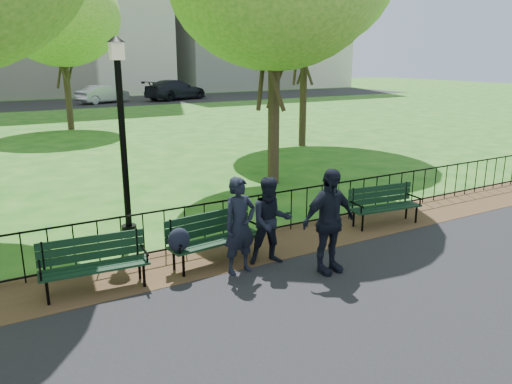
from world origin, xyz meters
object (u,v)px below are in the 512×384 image
person_left (240,226)px  person_mid (271,221)px  park_bench_left_a (93,258)px  sedan_silver (103,94)px  park_bench_right_a (383,201)px  person_right (329,221)px  tree_far_c (60,16)px  lamppost (122,130)px  park_bench_main (200,235)px  sedan_dark (176,90)px

person_left → person_mid: (0.65, 0.06, -0.05)m
park_bench_left_a → sedan_silver: size_ratio=0.40×
park_bench_right_a → person_right: 2.99m
park_bench_left_a → tree_far_c: bearing=85.6°
park_bench_right_a → sedan_silver: 32.69m
lamppost → sedan_silver: 31.22m
person_left → person_mid: person_left is taller
lamppost → person_mid: (1.74, -2.82, -1.37)m
park_bench_left_a → person_mid: (2.95, -0.51, 0.26)m
sedan_silver → park_bench_right_a: bearing=152.6°
park_bench_main → person_left: person_left is taller
sedan_silver → sedan_dark: bearing=-112.8°
tree_far_c → person_right: tree_far_c is taller
lamppost → person_left: (1.09, -2.88, -1.32)m
lamppost → sedan_dark: bearing=67.0°
park_bench_right_a → person_right: (-2.62, -1.40, 0.39)m
person_left → sedan_dark: (11.87, 33.45, -0.01)m
park_bench_left_a → sedan_dark: 35.80m
park_bench_left_a → tree_far_c: (3.10, 18.93, 4.90)m
park_bench_left_a → person_left: bearing=-9.0°
lamppost → person_left: lamppost is taller
person_mid → sedan_silver: person_mid is taller
person_right → sedan_dark: bearing=70.0°
park_bench_main → lamppost: bearing=97.6°
park_bench_main → sedan_dark: bearing=63.2°
sedan_silver → sedan_dark: (6.10, 0.15, 0.13)m
person_left → tree_far_c: bearing=82.8°
park_bench_main → lamppost: lamppost is taller
park_bench_right_a → person_mid: (-3.27, -0.60, 0.27)m
person_right → park_bench_right_a: bearing=25.2°
park_bench_right_a → person_left: 3.99m
lamppost → person_right: lamppost is taller
lamppost → sedan_silver: size_ratio=0.94×
park_bench_main → person_left: (0.51, -0.52, 0.25)m
person_right → tree_far_c: bearing=88.6°
lamppost → person_mid: lamppost is taller
tree_far_c → person_mid: bearing=-90.4°
park_bench_left_a → person_right: (3.60, -1.30, 0.38)m
park_bench_left_a → person_mid: size_ratio=1.07×
tree_far_c → person_left: 20.05m
person_left → sedan_silver: size_ratio=0.39×
park_bench_main → sedan_dark: size_ratio=0.32×
park_bench_right_a → tree_far_c: (-3.12, 18.84, 4.91)m
park_bench_main → person_mid: size_ratio=1.17×
park_bench_right_a → lamppost: (-5.01, 2.22, 1.63)m
park_bench_main → park_bench_right_a: size_ratio=1.10×
park_bench_main → person_right: size_ratio=1.02×
park_bench_main → park_bench_left_a: 1.80m
sedan_dark → person_right: bearing=141.4°
park_bench_right_a → park_bench_left_a: bearing=-172.3°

